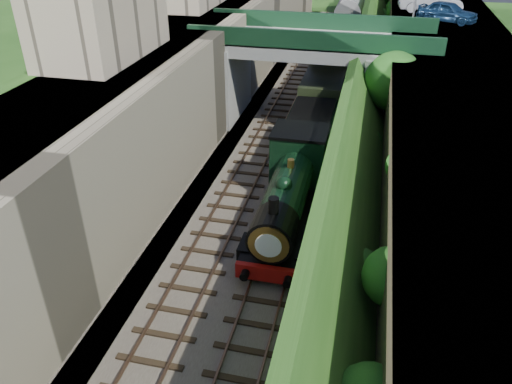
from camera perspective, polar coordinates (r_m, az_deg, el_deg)
trackbed at (r=33.59m, az=4.50°, el=5.50°), size 10.00×90.00×0.20m
retaining_wall at (r=33.49m, az=-4.78°, el=11.69°), size 1.00×90.00×7.00m
street_plateau_left at (r=34.69m, az=-10.42°, el=11.96°), size 6.00×90.00×7.00m
street_plateau_right at (r=32.54m, az=21.64°, el=8.34°), size 8.00×90.00×6.25m
embankment_slope at (r=30.79m, az=13.55°, el=7.79°), size 4.57×90.00×6.36m
track_left at (r=33.85m, az=1.15°, el=6.06°), size 2.50×90.00×0.20m
track_right at (r=33.39m, az=6.55°, el=5.51°), size 2.50×90.00×0.20m
road_bridge at (r=35.79m, az=7.36°, el=13.76°), size 16.00×6.40×7.25m
building_near at (r=28.34m, az=-17.32°, el=18.56°), size 4.00×8.00×4.00m
tree at (r=31.88m, az=15.67°, el=11.86°), size 3.60×3.80×6.60m
car_blue at (r=41.97m, az=21.06°, el=18.68°), size 4.67×3.42×1.48m
car_silver at (r=45.65m, az=19.31°, el=19.90°), size 5.05×2.02×1.63m
locomotive at (r=24.22m, az=3.80°, el=-0.25°), size 3.10×10.22×3.83m
tender at (r=30.83m, az=6.16°, el=6.14°), size 2.70×6.00×3.05m
coach_front at (r=42.46m, az=8.59°, el=13.49°), size 2.90×18.00×3.70m
coach_middle at (r=60.67m, az=10.47°, el=18.45°), size 2.90×18.00×3.70m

